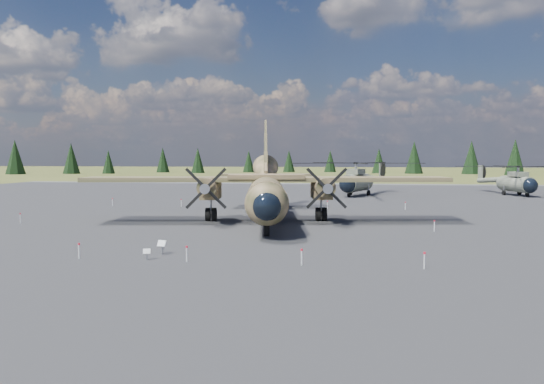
# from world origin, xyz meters

# --- Properties ---
(ground) EXTENTS (500.00, 500.00, 0.00)m
(ground) POSITION_xyz_m (0.00, 0.00, 0.00)
(ground) COLOR brown
(ground) RESTS_ON ground
(apron) EXTENTS (120.00, 120.00, 0.04)m
(apron) POSITION_xyz_m (0.00, 10.00, 0.00)
(apron) COLOR #535357
(apron) RESTS_ON ground
(transport_plane) EXTENTS (30.50, 27.47, 10.04)m
(transport_plane) POSITION_xyz_m (3.19, 5.15, 2.89)
(transport_plane) COLOR #35361D
(transport_plane) RESTS_ON ground
(helicopter_near) EXTENTS (24.10, 24.10, 4.76)m
(helicopter_near) POSITION_xyz_m (11.27, 35.56, 3.37)
(helicopter_near) COLOR slate
(helicopter_near) RESTS_ON ground
(helicopter_mid) EXTENTS (20.57, 21.32, 4.24)m
(helicopter_mid) POSITION_xyz_m (33.48, 39.11, 3.01)
(helicopter_mid) COLOR slate
(helicopter_mid) RESTS_ON ground
(info_placard_left) EXTENTS (0.55, 0.34, 0.80)m
(info_placard_left) POSITION_xyz_m (-0.05, -11.60, 0.53)
(info_placard_left) COLOR gray
(info_placard_left) RESTS_ON ground
(info_placard_right) EXTENTS (0.42, 0.27, 0.60)m
(info_placard_right) POSITION_xyz_m (-0.28, -13.27, 0.40)
(info_placard_right) COLOR gray
(info_placard_right) RESTS_ON ground
(barrier_fence) EXTENTS (33.12, 29.62, 0.85)m
(barrier_fence) POSITION_xyz_m (-0.46, -0.08, 0.51)
(barrier_fence) COLOR silver
(barrier_fence) RESTS_ON ground
(treeline) EXTENTS (309.90, 308.89, 10.93)m
(treeline) POSITION_xyz_m (3.84, -1.84, 4.75)
(treeline) COLOR black
(treeline) RESTS_ON ground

